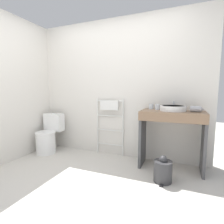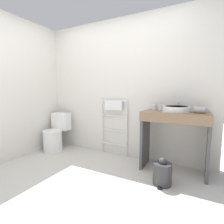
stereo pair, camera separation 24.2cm
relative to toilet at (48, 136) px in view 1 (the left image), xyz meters
The scene contains 12 objects.
ground_plane 1.68m from the toilet, 41.04° to the right, with size 12.00×12.00×0.00m, color beige.
wall_back 1.60m from the toilet, 19.04° to the left, with size 3.26×0.12×2.45m, color silver.
wall_side 1.03m from the toilet, 132.82° to the right, with size 0.12×2.15×2.45m, color silver.
toilet is the anchor object (origin of this frame).
towel_radiator 1.28m from the toilet, 15.49° to the left, with size 0.54×0.06×1.05m.
vanity_counter 2.28m from the toilet, ahead, with size 0.92×0.47×0.89m.
sink_basin 2.35m from the toilet, ahead, with size 0.38×0.38×0.08m.
faucet 2.38m from the toilet, ahead, with size 0.02×0.10×0.13m.
cup_near_wall 2.03m from the toilet, ahead, with size 0.07×0.07×0.09m.
cup_near_edge 2.13m from the toilet, ahead, with size 0.07×0.07×0.09m.
hair_dryer 2.65m from the toilet, ahead, with size 0.18×0.20×0.09m.
trash_bin 2.23m from the toilet, ahead, with size 0.24×0.27×0.35m.
Camera 1 is at (1.16, -1.52, 1.20)m, focal length 28.00 mm.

